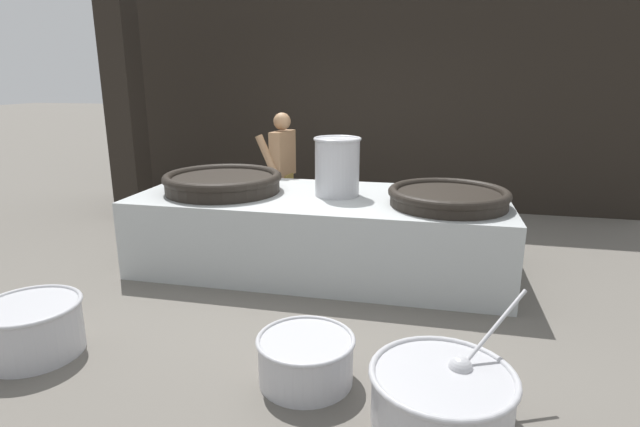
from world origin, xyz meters
name	(u,v)px	position (x,y,z in m)	size (l,w,h in m)	color
ground_plane	(320,267)	(0.00, 0.00, 0.00)	(60.00, 60.00, 0.00)	#666059
back_wall	(361,92)	(0.00, 2.83, 1.71)	(7.99, 0.24, 3.42)	black
support_pillar	(124,94)	(-2.93, 1.23, 1.71)	(0.38, 0.38, 3.42)	black
hearth_platform	(320,232)	(0.00, 0.00, 0.39)	(3.70, 1.53, 0.78)	#B2B7B7
giant_wok_near	(223,181)	(-1.02, -0.06, 0.88)	(1.22, 1.22, 0.20)	black
giant_wok_far	(448,196)	(1.25, -0.16, 0.86)	(1.11, 1.11, 0.16)	black
stock_pot	(337,166)	(0.17, 0.03, 1.08)	(0.47, 0.47, 0.58)	#B7B7BC
cook	(282,170)	(-0.72, 1.06, 0.82)	(0.39, 0.59, 1.52)	#9E7551
prep_bowl_vegetables	(442,394)	(1.21, -2.23, 0.18)	(0.91, 0.90, 0.67)	#B7B7BC
prep_bowl_meat	(32,326)	(-1.63, -2.11, 0.21)	(0.70, 0.70, 0.39)	#B7B7BC
prep_bowl_extra	(306,357)	(0.36, -2.02, 0.17)	(0.65, 0.65, 0.31)	#B7B7BC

